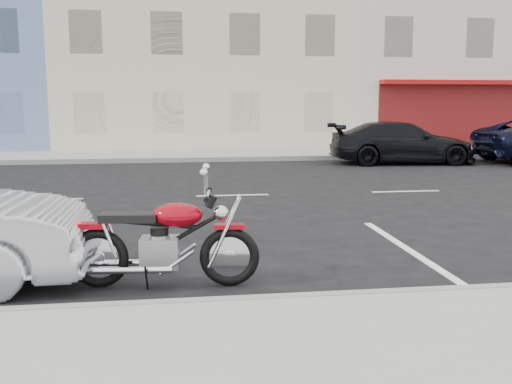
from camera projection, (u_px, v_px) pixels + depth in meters
The scene contains 7 objects.
ground at pixel (321, 193), 12.83m from camera, with size 120.00×120.00×0.00m, color black.
sidewalk_far at pixel (127, 156), 20.65m from camera, with size 80.00×3.40×0.15m, color gray.
curb_far at pixel (123, 161), 18.99m from camera, with size 80.00×0.12×0.16m, color gray.
bldg_cream at pixel (199, 23), 27.58m from camera, with size 12.00×12.00×11.50m, color beige.
bldg_corner at pixel (453, 18), 29.25m from camera, with size 14.00×12.00×12.50m, color beige.
motorcycle at pixel (232, 244), 6.37m from camera, with size 2.13×0.70×1.07m.
car_far at pixel (402, 143), 18.80m from camera, with size 1.93×4.74×1.38m, color black.
Camera 1 is at (-3.18, -12.34, 2.08)m, focal length 40.00 mm.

